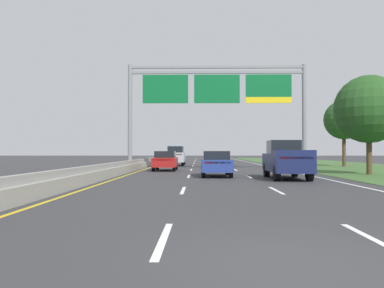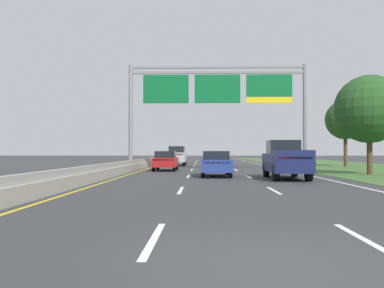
% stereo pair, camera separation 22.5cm
% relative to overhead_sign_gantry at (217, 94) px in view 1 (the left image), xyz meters
% --- Properties ---
extents(ground_plane, '(220.00, 220.00, 0.00)m').
position_rel_overhead_sign_gantry_xyz_m(ground_plane, '(-0.30, 6.53, -6.36)').
color(ground_plane, '#333335').
extents(lane_striping, '(11.96, 106.00, 0.01)m').
position_rel_overhead_sign_gantry_xyz_m(lane_striping, '(-0.30, 6.07, -6.36)').
color(lane_striping, white).
rests_on(lane_striping, ground).
extents(grass_verge_right, '(14.00, 110.00, 0.02)m').
position_rel_overhead_sign_gantry_xyz_m(grass_verge_right, '(13.65, 6.53, -6.35)').
color(grass_verge_right, '#3D602D').
rests_on(grass_verge_right, ground).
extents(median_barrier_concrete, '(0.60, 110.00, 0.85)m').
position_rel_overhead_sign_gantry_xyz_m(median_barrier_concrete, '(-6.90, 6.53, -6.01)').
color(median_barrier_concrete, '#99968E').
rests_on(median_barrier_concrete, ground).
extents(overhead_sign_gantry, '(15.06, 0.42, 8.90)m').
position_rel_overhead_sign_gantry_xyz_m(overhead_sign_gantry, '(0.00, 0.00, 0.00)').
color(overhead_sign_gantry, gray).
rests_on(overhead_sign_gantry, ground).
extents(pickup_truck_navy, '(2.13, 5.45, 2.20)m').
position_rel_overhead_sign_gantry_xyz_m(pickup_truck_navy, '(3.44, -11.00, -5.29)').
color(pickup_truck_navy, '#161E47').
rests_on(pickup_truck_navy, ground).
extents(car_blue_centre_lane_sedan, '(1.83, 4.40, 1.57)m').
position_rel_overhead_sign_gantry_xyz_m(car_blue_centre_lane_sedan, '(-0.45, -8.92, -5.55)').
color(car_blue_centre_lane_sedan, navy).
rests_on(car_blue_centre_lane_sedan, ground).
extents(car_silver_left_lane_suv, '(1.95, 4.72, 2.11)m').
position_rel_overhead_sign_gantry_xyz_m(car_silver_left_lane_suv, '(-4.06, 11.02, -5.26)').
color(car_silver_left_lane_suv, '#B2B5BA').
rests_on(car_silver_left_lane_suv, ground).
extents(car_red_left_lane_sedan, '(1.82, 4.40, 1.57)m').
position_rel_overhead_sign_gantry_xyz_m(car_red_left_lane_sedan, '(-4.23, -1.36, -5.55)').
color(car_red_left_lane_sedan, maroon).
rests_on(car_red_left_lane_sedan, ground).
extents(roadside_tree_near, '(4.54, 4.54, 6.64)m').
position_rel_overhead_sign_gantry_xyz_m(roadside_tree_near, '(9.83, -6.93, -2.00)').
color(roadside_tree_near, '#4C3823').
rests_on(roadside_tree_near, ground).
extents(roadside_tree_mid, '(4.02, 4.02, 6.80)m').
position_rel_overhead_sign_gantry_xyz_m(roadside_tree_mid, '(13.32, 7.58, -1.59)').
color(roadside_tree_mid, '#4C3823').
rests_on(roadside_tree_mid, ground).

